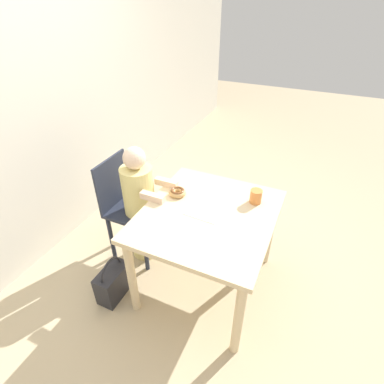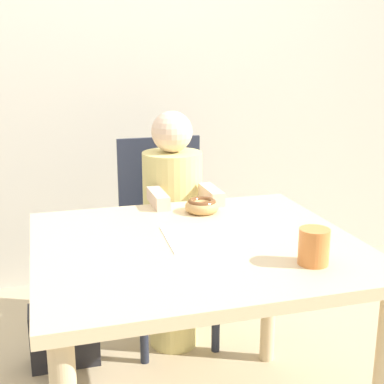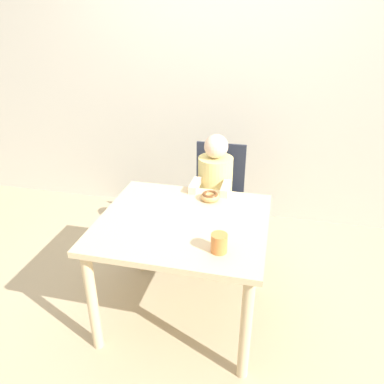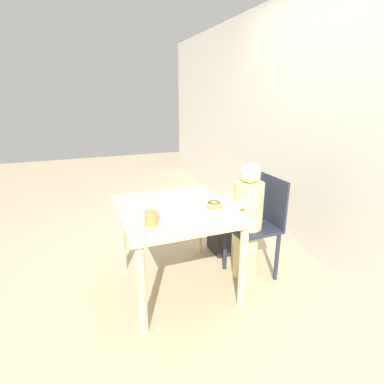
{
  "view_description": "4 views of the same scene",
  "coord_description": "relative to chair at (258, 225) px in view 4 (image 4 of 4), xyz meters",
  "views": [
    {
      "loc": [
        -1.48,
        -0.56,
        1.96
      ],
      "look_at": [
        0.02,
        0.13,
        0.82
      ],
      "focal_mm": 28.0,
      "sensor_mm": 36.0,
      "label": 1
    },
    {
      "loc": [
        -0.44,
        -1.46,
        1.27
      ],
      "look_at": [
        0.02,
        0.13,
        0.82
      ],
      "focal_mm": 50.0,
      "sensor_mm": 36.0,
      "label": 2
    },
    {
      "loc": [
        0.48,
        -1.79,
        1.81
      ],
      "look_at": [
        0.02,
        0.13,
        0.82
      ],
      "focal_mm": 35.0,
      "sensor_mm": 36.0,
      "label": 3
    },
    {
      "loc": [
        2.08,
        -0.67,
        1.54
      ],
      "look_at": [
        0.02,
        0.13,
        0.82
      ],
      "focal_mm": 28.0,
      "sensor_mm": 36.0,
      "label": 4
    }
  ],
  "objects": [
    {
      "name": "napkin",
      "position": [
        -0.04,
        -0.69,
        0.24
      ],
      "size": [
        0.25,
        0.25,
        0.0
      ],
      "color": "white",
      "rests_on": "dining_table"
    },
    {
      "name": "child_figure",
      "position": [
        -0.0,
        -0.11,
        0.05
      ],
      "size": [
        0.26,
        0.41,
        1.03
      ],
      "color": "#E0D17F",
      "rests_on": "ground_plane"
    },
    {
      "name": "handbag",
      "position": [
        -0.47,
        -0.14,
        -0.33
      ],
      "size": [
        0.28,
        0.14,
        0.36
      ],
      "color": "#232328",
      "rests_on": "ground_plane"
    },
    {
      "name": "donut",
      "position": [
        0.03,
        -0.44,
        0.26
      ],
      "size": [
        0.12,
        0.12,
        0.05
      ],
      "color": "tan",
      "rests_on": "dining_table"
    },
    {
      "name": "ground_plane",
      "position": [
        -0.08,
        -0.72,
        -0.47
      ],
      "size": [
        12.0,
        12.0,
        0.0
      ],
      "primitive_type": "plane",
      "color": "tan"
    },
    {
      "name": "cup",
      "position": [
        0.17,
        -0.98,
        0.29
      ],
      "size": [
        0.08,
        0.08,
        0.1
      ],
      "color": "orange",
      "rests_on": "dining_table"
    },
    {
      "name": "wall_back",
      "position": [
        -0.08,
        0.71,
        0.78
      ],
      "size": [
        8.0,
        0.05,
        2.5
      ],
      "color": "beige",
      "rests_on": "ground_plane"
    },
    {
      "name": "chair",
      "position": [
        0.0,
        0.0,
        0.0
      ],
      "size": [
        0.38,
        0.4,
        0.89
      ],
      "color": "#232838",
      "rests_on": "ground_plane"
    },
    {
      "name": "dining_table",
      "position": [
        -0.08,
        -0.72,
        0.13
      ],
      "size": [
        0.97,
        0.87,
        0.7
      ],
      "color": "beige",
      "rests_on": "ground_plane"
    }
  ]
}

